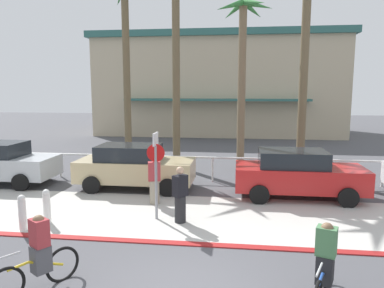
{
  "coord_description": "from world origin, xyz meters",
  "views": [
    {
      "loc": [
        1.02,
        -6.23,
        3.78
      ],
      "look_at": [
        -0.54,
        6.0,
        1.93
      ],
      "focal_mm": 34.13,
      "sensor_mm": 36.0,
      "label": 1
    }
  ],
  "objects_px": {
    "stop_sign_bike_lane": "(156,163)",
    "pedestrian_1": "(180,197)",
    "bollard_3": "(22,212)",
    "pedestrian_0": "(154,181)",
    "palm_tree_2": "(176,17)",
    "palm_tree_1": "(125,35)",
    "cyclist_blue_1": "(325,266)",
    "cyclist_yellow_0": "(38,255)",
    "palm_tree_3": "(243,48)",
    "car_red_2": "(297,174)",
    "palm_tree_4": "(306,21)",
    "bollard_0": "(47,206)",
    "car_tan_1": "(134,166)"
  },
  "relations": [
    {
      "from": "bollard_3",
      "to": "stop_sign_bike_lane",
      "type": "bearing_deg",
      "value": 21.47
    },
    {
      "from": "bollard_3",
      "to": "pedestrian_1",
      "type": "distance_m",
      "value": 4.27
    },
    {
      "from": "cyclist_blue_1",
      "to": "pedestrian_1",
      "type": "bearing_deg",
      "value": 131.52
    },
    {
      "from": "cyclist_yellow_0",
      "to": "cyclist_blue_1",
      "type": "height_order",
      "value": "same"
    },
    {
      "from": "palm_tree_2",
      "to": "car_red_2",
      "type": "xyz_separation_m",
      "value": [
        5.04,
        -4.48,
        -6.23
      ]
    },
    {
      "from": "palm_tree_3",
      "to": "car_red_2",
      "type": "relative_size",
      "value": 1.78
    },
    {
      "from": "palm_tree_4",
      "to": "car_red_2",
      "type": "xyz_separation_m",
      "value": [
        -0.67,
        -3.58,
        -5.75
      ]
    },
    {
      "from": "stop_sign_bike_lane",
      "to": "palm_tree_1",
      "type": "xyz_separation_m",
      "value": [
        -3.31,
        8.0,
        4.78
      ]
    },
    {
      "from": "bollard_0",
      "to": "pedestrian_0",
      "type": "xyz_separation_m",
      "value": [
        2.62,
        2.12,
        0.26
      ]
    },
    {
      "from": "stop_sign_bike_lane",
      "to": "car_tan_1",
      "type": "xyz_separation_m",
      "value": [
        -1.58,
        3.19,
        -0.81
      ]
    },
    {
      "from": "bollard_0",
      "to": "cyclist_blue_1",
      "type": "xyz_separation_m",
      "value": [
        6.89,
        -3.03,
        0.18
      ]
    },
    {
      "from": "cyclist_blue_1",
      "to": "pedestrian_0",
      "type": "distance_m",
      "value": 6.69
    },
    {
      "from": "bollard_3",
      "to": "cyclist_blue_1",
      "type": "height_order",
      "value": "cyclist_blue_1"
    },
    {
      "from": "palm_tree_2",
      "to": "bollard_3",
      "type": "bearing_deg",
      "value": -107.84
    },
    {
      "from": "palm_tree_3",
      "to": "cyclist_yellow_0",
      "type": "height_order",
      "value": "palm_tree_3"
    },
    {
      "from": "bollard_3",
      "to": "cyclist_yellow_0",
      "type": "height_order",
      "value": "cyclist_yellow_0"
    },
    {
      "from": "bollard_0",
      "to": "palm_tree_2",
      "type": "height_order",
      "value": "palm_tree_2"
    },
    {
      "from": "pedestrian_0",
      "to": "palm_tree_3",
      "type": "bearing_deg",
      "value": 64.4
    },
    {
      "from": "palm_tree_1",
      "to": "palm_tree_3",
      "type": "height_order",
      "value": "palm_tree_1"
    },
    {
      "from": "car_red_2",
      "to": "pedestrian_0",
      "type": "distance_m",
      "value": 4.98
    },
    {
      "from": "palm_tree_1",
      "to": "pedestrian_1",
      "type": "height_order",
      "value": "palm_tree_1"
    },
    {
      "from": "palm_tree_1",
      "to": "palm_tree_4",
      "type": "relative_size",
      "value": 0.95
    },
    {
      "from": "stop_sign_bike_lane",
      "to": "cyclist_blue_1",
      "type": "xyz_separation_m",
      "value": [
        3.89,
        -3.76,
        -0.98
      ]
    },
    {
      "from": "palm_tree_1",
      "to": "palm_tree_3",
      "type": "relative_size",
      "value": 1.13
    },
    {
      "from": "car_tan_1",
      "to": "pedestrian_0",
      "type": "relative_size",
      "value": 2.62
    },
    {
      "from": "palm_tree_3",
      "to": "car_red_2",
      "type": "distance_m",
      "value": 6.92
    },
    {
      "from": "bollard_3",
      "to": "palm_tree_2",
      "type": "xyz_separation_m",
      "value": [
        2.75,
        8.53,
        6.58
      ]
    },
    {
      "from": "stop_sign_bike_lane",
      "to": "bollard_0",
      "type": "height_order",
      "value": "stop_sign_bike_lane"
    },
    {
      "from": "stop_sign_bike_lane",
      "to": "pedestrian_1",
      "type": "bearing_deg",
      "value": -14.41
    },
    {
      "from": "bollard_3",
      "to": "pedestrian_0",
      "type": "bearing_deg",
      "value": 42.19
    },
    {
      "from": "cyclist_yellow_0",
      "to": "pedestrian_0",
      "type": "distance_m",
      "value": 5.49
    },
    {
      "from": "palm_tree_1",
      "to": "pedestrian_0",
      "type": "relative_size",
      "value": 5.29
    },
    {
      "from": "bollard_0",
      "to": "cyclist_yellow_0",
      "type": "relative_size",
      "value": 0.65
    },
    {
      "from": "stop_sign_bike_lane",
      "to": "cyclist_yellow_0",
      "type": "height_order",
      "value": "stop_sign_bike_lane"
    },
    {
      "from": "bollard_3",
      "to": "palm_tree_3",
      "type": "relative_size",
      "value": 0.13
    },
    {
      "from": "palm_tree_1",
      "to": "palm_tree_3",
      "type": "distance_m",
      "value": 5.87
    },
    {
      "from": "car_tan_1",
      "to": "pedestrian_1",
      "type": "relative_size",
      "value": 2.69
    },
    {
      "from": "palm_tree_4",
      "to": "cyclist_yellow_0",
      "type": "xyz_separation_m",
      "value": [
        -6.44,
        -10.32,
        -5.93
      ]
    },
    {
      "from": "stop_sign_bike_lane",
      "to": "bollard_0",
      "type": "distance_m",
      "value": 3.3
    },
    {
      "from": "palm_tree_2",
      "to": "palm_tree_1",
      "type": "bearing_deg",
      "value": 163.41
    },
    {
      "from": "car_tan_1",
      "to": "bollard_3",
      "type": "bearing_deg",
      "value": -111.67
    },
    {
      "from": "palm_tree_3",
      "to": "pedestrian_1",
      "type": "distance_m",
      "value": 9.14
    },
    {
      "from": "stop_sign_bike_lane",
      "to": "pedestrian_1",
      "type": "height_order",
      "value": "stop_sign_bike_lane"
    },
    {
      "from": "car_red_2",
      "to": "palm_tree_1",
      "type": "bearing_deg",
      "value": 145.62
    },
    {
      "from": "palm_tree_2",
      "to": "palm_tree_3",
      "type": "xyz_separation_m",
      "value": [
        3.1,
        0.13,
        -1.46
      ]
    },
    {
      "from": "palm_tree_4",
      "to": "pedestrian_0",
      "type": "distance_m",
      "value": 9.39
    },
    {
      "from": "cyclist_blue_1",
      "to": "pedestrian_0",
      "type": "xyz_separation_m",
      "value": [
        -4.27,
        5.14,
        0.08
      ]
    },
    {
      "from": "pedestrian_0",
      "to": "palm_tree_4",
      "type": "bearing_deg",
      "value": 41.96
    },
    {
      "from": "palm_tree_2",
      "to": "car_red_2",
      "type": "height_order",
      "value": "palm_tree_2"
    },
    {
      "from": "cyclist_blue_1",
      "to": "bollard_3",
      "type": "bearing_deg",
      "value": 161.49
    }
  ]
}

